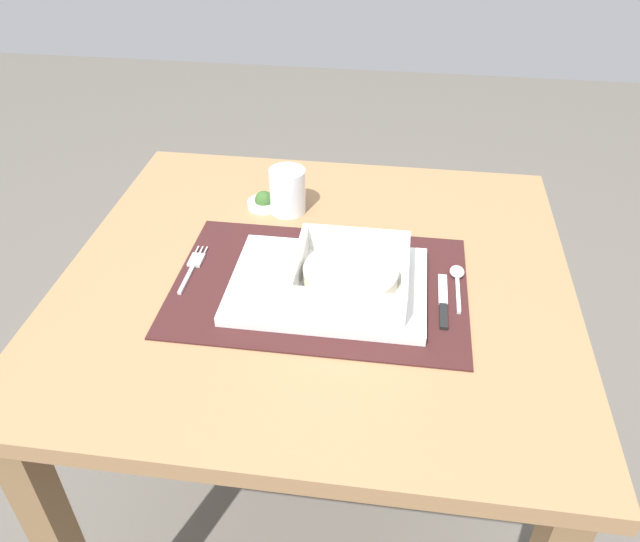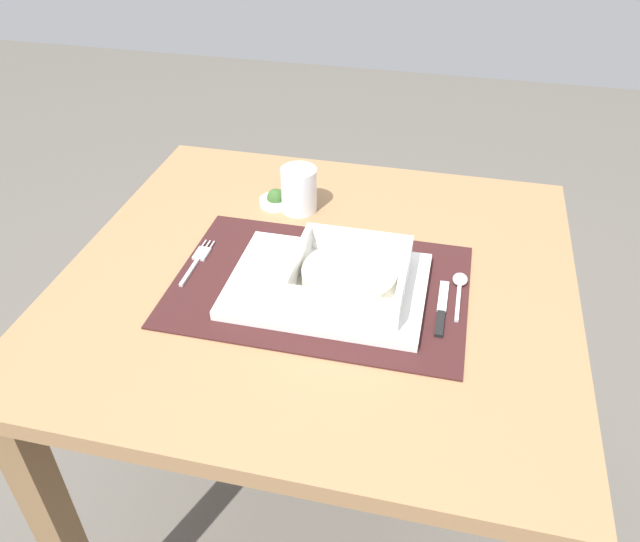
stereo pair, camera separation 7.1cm
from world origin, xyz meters
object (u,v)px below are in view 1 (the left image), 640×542
object	(u,v)px
condiment_saucer	(264,202)
fork	(194,265)
dining_table	(317,321)
spoon	(457,277)
porridge_bowl	(351,276)
butter_knife	(443,304)
drinking_glass	(288,193)

from	to	relation	value
condiment_saucer	fork	bearing A→B (deg)	-109.83
dining_table	spoon	world-z (taller)	spoon
porridge_bowl	spoon	world-z (taller)	porridge_bowl
dining_table	butter_knife	xyz separation A→B (m)	(0.21, -0.06, 0.11)
fork	porridge_bowl	bearing A→B (deg)	-8.58
porridge_bowl	drinking_glass	world-z (taller)	drinking_glass
dining_table	fork	size ratio (longest dim) A/B	6.38
fork	dining_table	bearing A→B (deg)	3.46
spoon	drinking_glass	size ratio (longest dim) A/B	1.36
spoon	butter_knife	xyz separation A→B (m)	(-0.02, -0.07, -0.00)
fork	drinking_glass	distance (m)	0.24
fork	butter_knife	size ratio (longest dim) A/B	0.99
porridge_bowl	condiment_saucer	distance (m)	0.31
butter_knife	condiment_saucer	size ratio (longest dim) A/B	2.07
dining_table	spoon	bearing A→B (deg)	2.71
dining_table	spoon	xyz separation A→B (m)	(0.23, 0.01, 0.11)
dining_table	condiment_saucer	world-z (taller)	condiment_saucer
dining_table	drinking_glass	distance (m)	0.25
butter_knife	drinking_glass	size ratio (longest dim) A/B	1.53
porridge_bowl	fork	distance (m)	0.27
fork	drinking_glass	bearing A→B (deg)	57.79
porridge_bowl	spoon	bearing A→B (deg)	20.37
porridge_bowl	fork	bearing A→B (deg)	172.12
dining_table	spoon	distance (m)	0.26
porridge_bowl	condiment_saucer	xyz separation A→B (m)	(-0.19, 0.25, -0.03)
spoon	butter_knife	world-z (taller)	spoon
porridge_bowl	butter_knife	xyz separation A→B (m)	(0.14, -0.01, -0.03)
porridge_bowl	spoon	xyz separation A→B (m)	(0.17, 0.06, -0.03)
fork	condiment_saucer	size ratio (longest dim) A/B	2.05
condiment_saucer	spoon	bearing A→B (deg)	-27.08
butter_knife	drinking_glass	world-z (taller)	drinking_glass
dining_table	fork	xyz separation A→B (m)	(-0.20, -0.01, 0.11)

